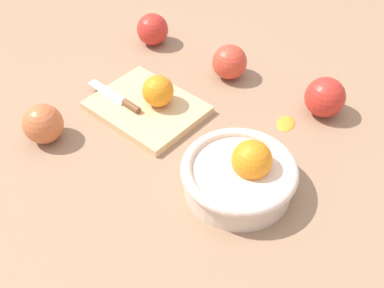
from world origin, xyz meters
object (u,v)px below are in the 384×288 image
Objects in this scene: apple_back_right at (43,124)px; orange_on_board at (158,91)px; cutting_board at (147,108)px; apple_front_left at (325,97)px; bowl at (240,174)px; apple_front_right at (153,29)px; apple_front_center at (230,62)px; knife at (121,100)px.

orange_on_board is at bearing -130.06° from apple_back_right.
apple_front_left reaches higher than cutting_board.
bowl is 3.12× the size of orange_on_board.
apple_front_right is (0.45, -0.06, -0.00)m from apple_front_left.
apple_front_left is 1.06× the size of apple_front_center.
apple_back_right reaches higher than knife.
bowl is at bearing 153.41° from orange_on_board.
knife is 1.98× the size of apple_back_right.
orange_on_board reaches higher than apple_front_right.
apple_back_right reaches higher than cutting_board.
knife is at bearing 23.32° from orange_on_board.
knife is (0.31, -0.09, -0.02)m from bowl.
apple_front_right is at bearing -61.56° from cutting_board.
knife is 1.97× the size of apple_front_center.
apple_front_right is at bearing -90.76° from apple_back_right.
orange_on_board is 0.84× the size of apple_back_right.
apple_front_left is 0.56m from apple_back_right.
apple_back_right is (0.39, 0.06, 0.00)m from bowl.
bowl is 0.26m from orange_on_board.
apple_back_right is (0.15, 0.18, -0.01)m from orange_on_board.
orange_on_board is 0.83× the size of apple_front_center.
apple_front_center is (0.23, -0.03, -0.00)m from apple_front_left.
apple_front_center is (-0.08, -0.18, -0.01)m from orange_on_board.
bowl reaches higher than orange_on_board.
bowl is 0.28m from cutting_board.
cutting_board is 0.22m from apple_front_center.
bowl reaches higher than cutting_board.
apple_front_left is at bearing -153.44° from orange_on_board.
apple_front_right is 0.99× the size of apple_front_center.
orange_on_board is (-0.02, -0.01, 0.04)m from cutting_board.
cutting_board is 0.26m from apple_front_right.
apple_back_right is 1.01× the size of apple_front_right.
apple_front_right and apple_front_center have the same top height.
knife is 0.42m from apple_front_left.
bowl reaches higher than apple_back_right.
orange_on_board is at bearing -145.33° from cutting_board.
apple_front_left is 1.07× the size of apple_front_right.
cutting_board is 2.85× the size of apple_back_right.
apple_front_center is at bearing 170.44° from apple_front_right.
apple_front_left is (-0.33, -0.17, 0.03)m from cutting_board.
bowl is 0.51m from apple_front_right.
bowl is 0.39m from apple_back_right.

